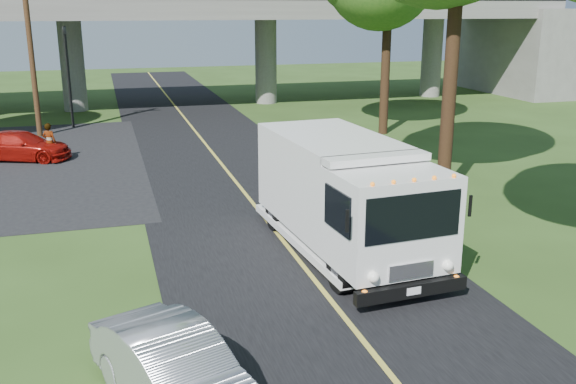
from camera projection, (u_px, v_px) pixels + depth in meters
name	position (u px, v px, depth m)	size (l,w,h in m)	color
ground	(382.00, 366.00, 11.35)	(120.00, 120.00, 0.00)	#2C4619
road	(254.00, 204.00, 20.57)	(7.00, 90.00, 0.02)	black
lane_line	(254.00, 204.00, 20.57)	(0.12, 90.00, 0.01)	gold
overpass	(172.00, 33.00, 39.62)	(54.00, 10.00, 7.30)	slate
traffic_signal	(68.00, 66.00, 32.86)	(0.18, 0.22, 5.20)	black
utility_pole	(30.00, 40.00, 30.22)	(1.60, 0.26, 9.00)	#472D19
step_van	(344.00, 193.00, 16.17)	(3.06, 7.14, 2.93)	white
red_sedan	(21.00, 146.00, 26.44)	(1.66, 4.07, 1.18)	#930E09
silver_sedan	(176.00, 372.00, 9.99)	(1.35, 3.87, 1.28)	#999CA2
pedestrian	(50.00, 142.00, 26.29)	(0.57, 0.37, 1.56)	gray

